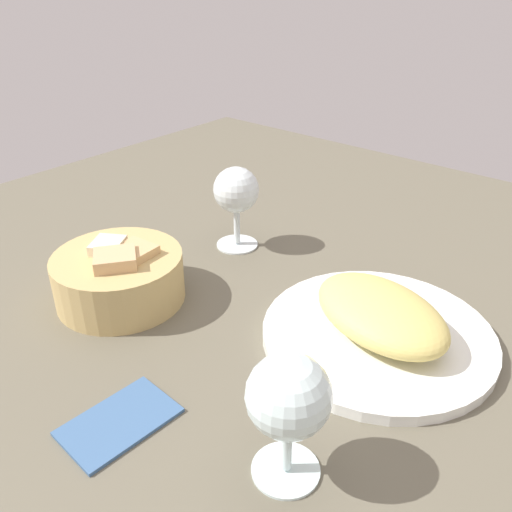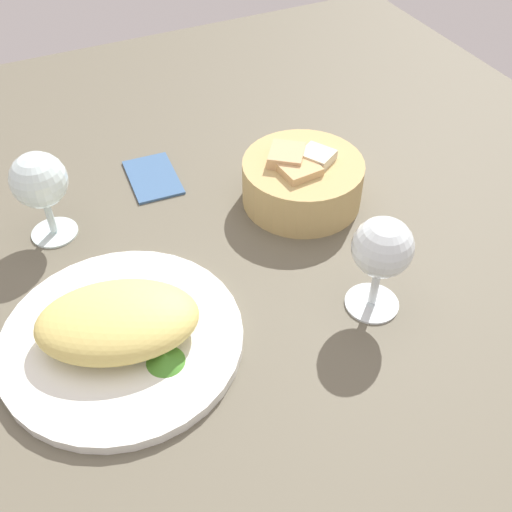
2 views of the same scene
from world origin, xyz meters
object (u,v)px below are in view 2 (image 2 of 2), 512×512
(bread_basket, at_px, (302,180))
(wine_glass_far, at_px, (40,184))
(folded_napkin, at_px, (153,176))
(plate, at_px, (122,339))
(wine_glass_near, at_px, (382,252))

(bread_basket, distance_m, wine_glass_far, 0.35)
(bread_basket, xyz_separation_m, folded_napkin, (-0.18, 0.14, -0.03))
(plate, xyz_separation_m, bread_basket, (0.31, 0.14, 0.03))
(plate, height_order, wine_glass_near, wine_glass_near)
(plate, bearing_deg, folded_napkin, 65.33)
(plate, xyz_separation_m, folded_napkin, (0.13, 0.28, -0.00))
(bread_basket, xyz_separation_m, wine_glass_far, (-0.34, 0.08, 0.05))
(wine_glass_near, relative_size, wine_glass_far, 1.02)
(folded_napkin, bearing_deg, bread_basket, -125.13)
(bread_basket, bearing_deg, folded_napkin, 141.37)
(wine_glass_near, distance_m, wine_glass_far, 0.44)
(wine_glass_far, bearing_deg, bread_basket, -13.36)
(wine_glass_near, height_order, folded_napkin, wine_glass_near)
(wine_glass_near, distance_m, folded_napkin, 0.40)
(bread_basket, relative_size, wine_glass_near, 1.30)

